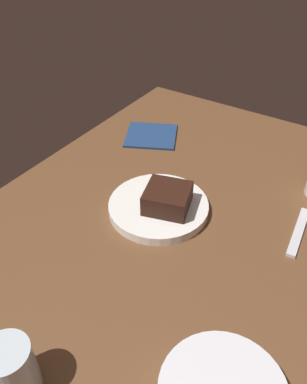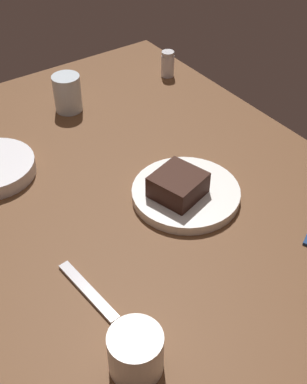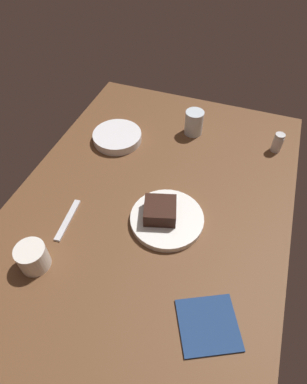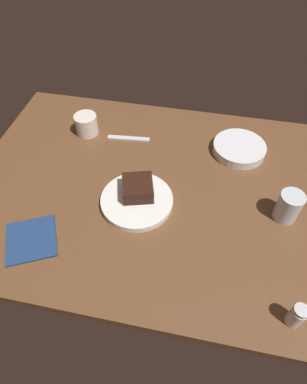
# 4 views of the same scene
# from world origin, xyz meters

# --- Properties ---
(dining_table) EXTENTS (1.20, 0.84, 0.03)m
(dining_table) POSITION_xyz_m (0.00, 0.00, 0.01)
(dining_table) COLOR brown
(dining_table) RESTS_ON ground
(dessert_plate) EXTENTS (0.22, 0.22, 0.02)m
(dessert_plate) POSITION_xyz_m (0.05, 0.07, 0.04)
(dessert_plate) COLOR white
(dessert_plate) RESTS_ON dining_table
(chocolate_cake_slice) EXTENTS (0.11, 0.11, 0.05)m
(chocolate_cake_slice) POSITION_xyz_m (0.05, 0.05, 0.07)
(chocolate_cake_slice) COLOR black
(chocolate_cake_slice) RESTS_ON dessert_plate
(water_glass) EXTENTS (0.07, 0.07, 0.09)m
(water_glass) POSITION_xyz_m (-0.37, 0.03, 0.08)
(water_glass) COLOR silver
(water_glass) RESTS_ON dining_table
(dessert_spoon) EXTENTS (0.15, 0.03, 0.01)m
(dessert_spoon) POSITION_xyz_m (0.15, -0.21, 0.03)
(dessert_spoon) COLOR silver
(dessert_spoon) RESTS_ON dining_table
(folded_napkin) EXTENTS (0.18, 0.18, 0.01)m
(folded_napkin) POSITION_xyz_m (0.31, 0.25, 0.03)
(folded_napkin) COLOR navy
(folded_napkin) RESTS_ON dining_table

